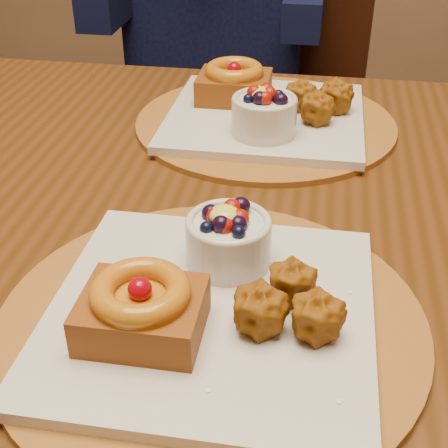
{
  "coord_description": "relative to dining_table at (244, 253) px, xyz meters",
  "views": [
    {
      "loc": [
        0.15,
        -0.67,
        1.13
      ],
      "look_at": [
        0.08,
        -0.2,
        0.83
      ],
      "focal_mm": 50.0,
      "sensor_mm": 36.0,
      "label": 1
    }
  ],
  "objects": [
    {
      "name": "chair_far",
      "position": [
        -0.07,
        0.88,
        -0.13
      ],
      "size": [
        0.55,
        0.55,
        1.0
      ],
      "rotation": [
        0.0,
        0.0,
        -0.15
      ],
      "color": "black",
      "rests_on": "ground"
    },
    {
      "name": "place_setting_near",
      "position": [
        -0.0,
        -0.22,
        0.1
      ],
      "size": [
        0.38,
        0.38,
        0.08
      ],
      "color": "brown",
      "rests_on": "dining_table"
    },
    {
      "name": "place_setting_far",
      "position": [
        -0.0,
        0.22,
        0.1
      ],
      "size": [
        0.38,
        0.38,
        0.09
      ],
      "color": "brown",
      "rests_on": "dining_table"
    },
    {
      "name": "dining_table",
      "position": [
        0.0,
        0.0,
        0.0
      ],
      "size": [
        1.6,
        0.9,
        0.76
      ],
      "color": "#3D220B",
      "rests_on": "ground"
    }
  ]
}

